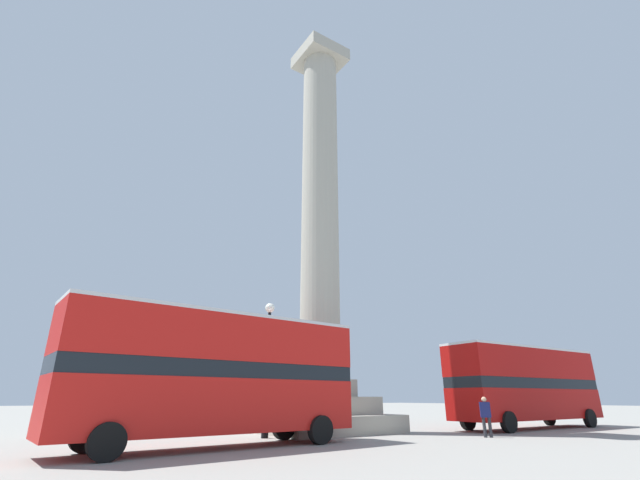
% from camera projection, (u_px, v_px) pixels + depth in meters
% --- Properties ---
extents(ground_plane, '(200.00, 200.00, 0.00)m').
position_uv_depth(ground_plane, '(320.00, 432.00, 21.36)').
color(ground_plane, gray).
extents(monument_column, '(6.27, 6.27, 25.34)m').
position_uv_depth(monument_column, '(320.00, 253.00, 24.64)').
color(monument_column, '#A39E8E').
rests_on(monument_column, ground_plane).
extents(bus_a, '(10.73, 3.47, 4.49)m').
position_uv_depth(bus_a, '(219.00, 372.00, 15.21)').
color(bus_a, red).
rests_on(bus_a, ground_plane).
extents(bus_b, '(11.05, 2.79, 4.35)m').
position_uv_depth(bus_b, '(526.00, 383.00, 24.47)').
color(bus_b, '#A80F0C').
rests_on(bus_b, ground_plane).
extents(equestrian_statue, '(4.06, 3.51, 5.84)m').
position_uv_depth(equestrian_statue, '(112.00, 398.00, 20.52)').
color(equestrian_statue, '#A39E8E').
rests_on(equestrian_statue, ground_plane).
extents(street_lamp, '(0.44, 0.44, 5.79)m').
position_uv_depth(street_lamp, '(268.00, 357.00, 19.30)').
color(street_lamp, black).
rests_on(street_lamp, ground_plane).
extents(pedestrian_near_lamp, '(0.43, 0.43, 1.66)m').
position_uv_depth(pedestrian_near_lamp, '(486.00, 415.00, 18.75)').
color(pedestrian_near_lamp, '#28282D').
rests_on(pedestrian_near_lamp, ground_plane).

